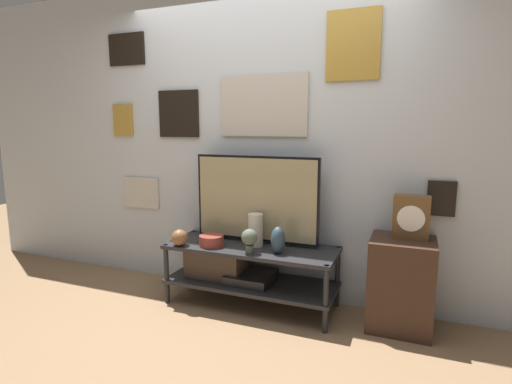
# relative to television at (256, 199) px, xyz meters

# --- Properties ---
(ground_plane) EXTENTS (12.00, 12.00, 0.00)m
(ground_plane) POSITION_rel_television_xyz_m (0.00, -0.41, -0.88)
(ground_plane) COLOR #846647
(wall_back) EXTENTS (6.40, 0.08, 2.70)m
(wall_back) POSITION_rel_television_xyz_m (-0.01, 0.19, 0.48)
(wall_back) COLOR #B2BCC6
(wall_back) RESTS_ON ground_plane
(media_console) EXTENTS (1.39, 0.52, 0.50)m
(media_console) POSITION_rel_television_xyz_m (-0.11, -0.11, -0.56)
(media_console) COLOR #232326
(media_console) RESTS_ON ground_plane
(television) EXTENTS (1.06, 0.05, 0.72)m
(television) POSITION_rel_television_xyz_m (0.00, 0.00, 0.00)
(television) COLOR black
(television) RESTS_ON media_console
(vase_round_glass) EXTENTS (0.13, 0.13, 0.13)m
(vase_round_glass) POSITION_rel_television_xyz_m (-0.54, -0.32, -0.30)
(vase_round_glass) COLOR brown
(vase_round_glass) RESTS_ON media_console
(vase_tall_ceramic) EXTENTS (0.12, 0.12, 0.27)m
(vase_tall_ceramic) POSITION_rel_television_xyz_m (0.04, -0.10, -0.24)
(vase_tall_ceramic) COLOR beige
(vase_tall_ceramic) RESTS_ON media_console
(vase_urn_stoneware) EXTENTS (0.11, 0.12, 0.21)m
(vase_urn_stoneware) POSITION_rel_television_xyz_m (0.26, -0.21, -0.27)
(vase_urn_stoneware) COLOR #2D4251
(vase_urn_stoneware) RESTS_ON media_console
(vase_wide_bowl) EXTENTS (0.20, 0.20, 0.09)m
(vase_wide_bowl) POSITION_rel_television_xyz_m (-0.30, -0.23, -0.33)
(vase_wide_bowl) COLOR brown
(vase_wide_bowl) RESTS_ON media_console
(decorative_bust) EXTENTS (0.12, 0.12, 0.19)m
(decorative_bust) POSITION_rel_television_xyz_m (0.06, -0.29, -0.25)
(decorative_bust) COLOR #4C5647
(decorative_bust) RESTS_ON media_console
(side_table) EXTENTS (0.45, 0.41, 0.67)m
(side_table) POSITION_rel_television_xyz_m (1.16, -0.06, -0.54)
(side_table) COLOR #382319
(side_table) RESTS_ON ground_plane
(mantel_clock) EXTENTS (0.25, 0.11, 0.31)m
(mantel_clock) POSITION_rel_television_xyz_m (1.20, -0.02, -0.05)
(mantel_clock) COLOR brown
(mantel_clock) RESTS_ON side_table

